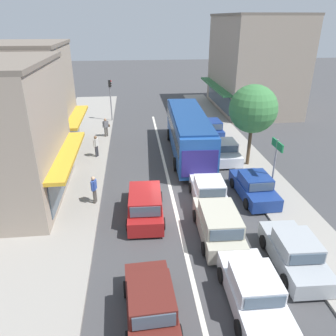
{
  "coord_description": "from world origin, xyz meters",
  "views": [
    {
      "loc": [
        -2.09,
        -16.35,
        9.72
      ],
      "look_at": [
        -0.1,
        2.05,
        1.2
      ],
      "focal_mm": 35.0,
      "sensor_mm": 36.0,
      "label": 1
    }
  ],
  "objects_px": {
    "city_bus": "(189,131)",
    "pedestrian_with_handbag_near": "(106,126)",
    "hatchback_adjacent_lane_lead": "(151,304)",
    "directional_road_sign": "(276,155)",
    "parked_sedan_kerb_second": "(254,187)",
    "wagon_queue_far_back": "(218,224)",
    "parked_hatchback_kerb_rear": "(211,129)",
    "pedestrian_far_walker": "(96,145)",
    "pedestrian_browsing_midblock": "(94,188)",
    "parked_sedan_kerb_front": "(295,253)",
    "sedan_queue_gap_filler": "(209,192)",
    "parked_sedan_kerb_third": "(224,151)",
    "street_tree_right": "(253,109)",
    "traffic_light_downstreet": "(110,94)",
    "sedan_behind_bus_mid": "(253,291)",
    "wagon_adjacent_lane_trail": "(145,204)"
  },
  "relations": [
    {
      "from": "city_bus",
      "to": "pedestrian_with_handbag_near",
      "type": "distance_m",
      "value": 8.03
    },
    {
      "from": "hatchback_adjacent_lane_lead",
      "to": "directional_road_sign",
      "type": "relative_size",
      "value": 1.05
    },
    {
      "from": "hatchback_adjacent_lane_lead",
      "to": "pedestrian_with_handbag_near",
      "type": "distance_m",
      "value": 19.84
    },
    {
      "from": "parked_sedan_kerb_second",
      "to": "pedestrian_with_handbag_near",
      "type": "relative_size",
      "value": 2.6
    },
    {
      "from": "wagon_queue_far_back",
      "to": "parked_sedan_kerb_second",
      "type": "distance_m",
      "value": 4.75
    },
    {
      "from": "city_bus",
      "to": "hatchback_adjacent_lane_lead",
      "type": "relative_size",
      "value": 2.9
    },
    {
      "from": "parked_hatchback_kerb_rear",
      "to": "pedestrian_far_walker",
      "type": "height_order",
      "value": "pedestrian_far_walker"
    },
    {
      "from": "directional_road_sign",
      "to": "pedestrian_browsing_midblock",
      "type": "height_order",
      "value": "directional_road_sign"
    },
    {
      "from": "parked_sedan_kerb_front",
      "to": "pedestrian_browsing_midblock",
      "type": "distance_m",
      "value": 10.77
    },
    {
      "from": "sedan_queue_gap_filler",
      "to": "parked_sedan_kerb_third",
      "type": "distance_m",
      "value": 6.67
    },
    {
      "from": "city_bus",
      "to": "pedestrian_with_handbag_near",
      "type": "relative_size",
      "value": 6.71
    },
    {
      "from": "pedestrian_browsing_midblock",
      "to": "street_tree_right",
      "type": "bearing_deg",
      "value": 22.81
    },
    {
      "from": "sedan_queue_gap_filler",
      "to": "pedestrian_far_walker",
      "type": "xyz_separation_m",
      "value": [
        -6.96,
        7.39,
        0.4
      ]
    },
    {
      "from": "wagon_queue_far_back",
      "to": "pedestrian_browsing_midblock",
      "type": "bearing_deg",
      "value": 148.86
    },
    {
      "from": "parked_hatchback_kerb_rear",
      "to": "pedestrian_far_walker",
      "type": "bearing_deg",
      "value": -157.6
    },
    {
      "from": "city_bus",
      "to": "pedestrian_far_walker",
      "type": "height_order",
      "value": "city_bus"
    },
    {
      "from": "traffic_light_downstreet",
      "to": "parked_sedan_kerb_front",
      "type": "bearing_deg",
      "value": -68.88
    },
    {
      "from": "hatchback_adjacent_lane_lead",
      "to": "pedestrian_browsing_midblock",
      "type": "bearing_deg",
      "value": 108.13
    },
    {
      "from": "sedan_behind_bus_mid",
      "to": "parked_sedan_kerb_second",
      "type": "height_order",
      "value": "same"
    },
    {
      "from": "wagon_queue_far_back",
      "to": "parked_sedan_kerb_second",
      "type": "bearing_deg",
      "value": 49.79
    },
    {
      "from": "pedestrian_far_walker",
      "to": "hatchback_adjacent_lane_lead",
      "type": "bearing_deg",
      "value": -78.1
    },
    {
      "from": "parked_sedan_kerb_third",
      "to": "pedestrian_far_walker",
      "type": "height_order",
      "value": "pedestrian_far_walker"
    },
    {
      "from": "sedan_queue_gap_filler",
      "to": "traffic_light_downstreet",
      "type": "xyz_separation_m",
      "value": [
        -6.27,
        16.97,
        2.19
      ]
    },
    {
      "from": "parked_sedan_kerb_second",
      "to": "hatchback_adjacent_lane_lead",
      "type": "bearing_deg",
      "value": -129.28
    },
    {
      "from": "wagon_adjacent_lane_trail",
      "to": "directional_road_sign",
      "type": "relative_size",
      "value": 1.27
    },
    {
      "from": "city_bus",
      "to": "parked_hatchback_kerb_rear",
      "type": "bearing_deg",
      "value": 55.81
    },
    {
      "from": "city_bus",
      "to": "pedestrian_browsing_midblock",
      "type": "xyz_separation_m",
      "value": [
        -6.5,
        -6.96,
        -0.81
      ]
    },
    {
      "from": "parked_sedan_kerb_front",
      "to": "street_tree_right",
      "type": "distance_m",
      "value": 11.09
    },
    {
      "from": "pedestrian_browsing_midblock",
      "to": "pedestrian_far_walker",
      "type": "height_order",
      "value": "same"
    },
    {
      "from": "sedan_queue_gap_filler",
      "to": "pedestrian_browsing_midblock",
      "type": "bearing_deg",
      "value": 175.76
    },
    {
      "from": "sedan_behind_bus_mid",
      "to": "parked_hatchback_kerb_rear",
      "type": "distance_m",
      "value": 19.03
    },
    {
      "from": "pedestrian_far_walker",
      "to": "wagon_adjacent_lane_trail",
      "type": "bearing_deg",
      "value": -68.67
    },
    {
      "from": "street_tree_right",
      "to": "parked_sedan_kerb_third",
      "type": "bearing_deg",
      "value": 136.37
    },
    {
      "from": "wagon_queue_far_back",
      "to": "pedestrian_with_handbag_near",
      "type": "distance_m",
      "value": 16.47
    },
    {
      "from": "hatchback_adjacent_lane_lead",
      "to": "sedan_queue_gap_filler",
      "type": "distance_m",
      "value": 8.55
    },
    {
      "from": "city_bus",
      "to": "street_tree_right",
      "type": "xyz_separation_m",
      "value": [
        3.89,
        -2.59,
        2.26
      ]
    },
    {
      "from": "pedestrian_far_walker",
      "to": "traffic_light_downstreet",
      "type": "bearing_deg",
      "value": 85.86
    },
    {
      "from": "city_bus",
      "to": "parked_sedan_kerb_third",
      "type": "xyz_separation_m",
      "value": [
        2.51,
        -1.28,
        -1.22
      ]
    },
    {
      "from": "street_tree_right",
      "to": "pedestrian_browsing_midblock",
      "type": "height_order",
      "value": "street_tree_right"
    },
    {
      "from": "wagon_queue_far_back",
      "to": "parked_sedan_kerb_front",
      "type": "relative_size",
      "value": 1.07
    },
    {
      "from": "sedan_queue_gap_filler",
      "to": "parked_sedan_kerb_front",
      "type": "distance_m",
      "value": 6.09
    },
    {
      "from": "wagon_adjacent_lane_trail",
      "to": "pedestrian_far_walker",
      "type": "distance_m",
      "value": 9.04
    },
    {
      "from": "parked_sedan_kerb_front",
      "to": "pedestrian_browsing_midblock",
      "type": "height_order",
      "value": "pedestrian_browsing_midblock"
    },
    {
      "from": "sedan_queue_gap_filler",
      "to": "street_tree_right",
      "type": "distance_m",
      "value": 7.14
    },
    {
      "from": "parked_sedan_kerb_front",
      "to": "parked_hatchback_kerb_rear",
      "type": "xyz_separation_m",
      "value": [
        0.27,
        16.95,
        0.05
      ]
    },
    {
      "from": "directional_road_sign",
      "to": "city_bus",
      "type": "bearing_deg",
      "value": 117.64
    },
    {
      "from": "hatchback_adjacent_lane_lead",
      "to": "pedestrian_far_walker",
      "type": "distance_m",
      "value": 15.39
    },
    {
      "from": "sedan_behind_bus_mid",
      "to": "wagon_adjacent_lane_trail",
      "type": "xyz_separation_m",
      "value": [
        -3.65,
        6.43,
        0.08
      ]
    },
    {
      "from": "parked_sedan_kerb_front",
      "to": "traffic_light_downstreet",
      "type": "distance_m",
      "value": 24.27
    },
    {
      "from": "parked_sedan_kerb_second",
      "to": "city_bus",
      "type": "bearing_deg",
      "value": 111.22
    }
  ]
}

